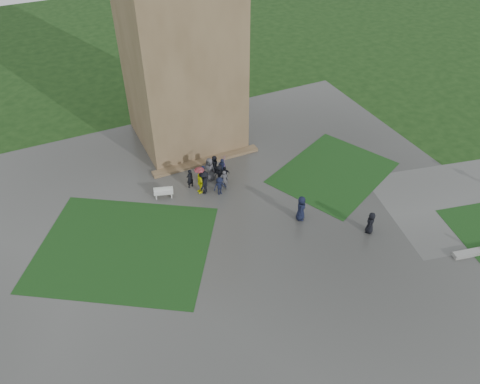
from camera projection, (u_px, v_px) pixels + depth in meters
name	position (u px, v px, depth m)	size (l,w,h in m)	color
ground	(268.00, 247.00, 30.56)	(120.00, 120.00, 0.00)	black
plaza	(254.00, 228.00, 31.96)	(34.00, 34.00, 0.02)	#383836
lawn_inset_left	(124.00, 247.00, 30.53)	(11.00, 9.00, 0.01)	#123412
lawn_inset_right	(333.00, 172.00, 36.86)	(9.00, 7.00, 0.01)	#123412
tower	(179.00, 35.00, 35.37)	(8.00, 8.00, 18.00)	brown
tower_plinth	(206.00, 161.00, 37.90)	(9.00, 0.80, 0.22)	brown
bench	(164.00, 192.00, 34.28)	(1.47, 0.84, 0.82)	beige
visitor_cluster	(212.00, 175.00, 34.90)	(3.42, 3.36, 2.58)	black
pedestrian_mid	(301.00, 208.00, 32.09)	(0.94, 0.64, 1.92)	black
pedestrian_near	(371.00, 223.00, 31.16)	(0.80, 0.55, 1.64)	black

